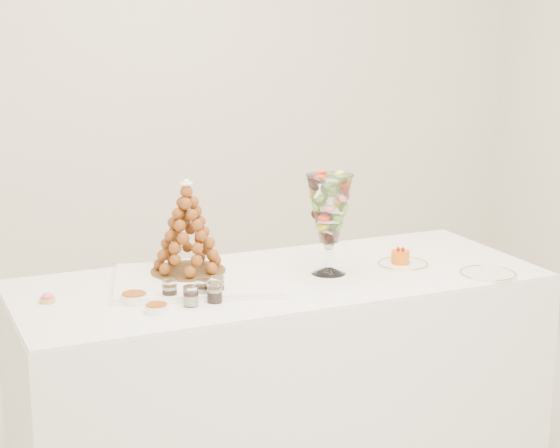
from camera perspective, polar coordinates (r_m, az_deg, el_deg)
name	(u,v)px	position (r m, az deg, el deg)	size (l,w,h in m)	color
room_walls	(301,8)	(3.30, 1.26, 13.04)	(4.54, 4.04, 2.82)	silver
buffet_table	(280,371)	(3.73, 0.00, -8.98)	(2.05, 0.87, 0.77)	white
lace_tray	(198,280)	(3.54, -5.05, -3.42)	(0.62, 0.46, 0.02)	white
macaron_vase	(329,210)	(3.59, 3.02, 0.87)	(0.18, 0.18, 0.39)	white
cake_plate	(403,265)	(3.79, 7.50, -2.47)	(0.21, 0.21, 0.01)	white
spare_plate	(488,274)	(3.71, 12.55, -3.00)	(0.22, 0.22, 0.01)	white
pink_tart	(47,298)	(3.40, -14.00, -4.42)	(0.06, 0.06, 0.04)	tan
verrine_a	(170,290)	(3.35, -6.74, -4.01)	(0.05, 0.05, 0.07)	white
verrine_b	(203,289)	(3.36, -4.70, -3.95)	(0.05, 0.05, 0.07)	white
verrine_c	(217,286)	(3.38, -3.85, -3.78)	(0.05, 0.05, 0.07)	white
verrine_d	(191,296)	(3.27, -5.46, -4.39)	(0.05, 0.05, 0.07)	white
verrine_e	(215,292)	(3.31, -4.01, -4.18)	(0.05, 0.05, 0.07)	white
ramekin_back	(134,298)	(3.34, -8.89, -4.49)	(0.10, 0.10, 0.03)	white
ramekin_front	(157,309)	(3.23, -7.53, -5.14)	(0.08, 0.08, 0.03)	white
croquembouche	(187,227)	(3.58, -5.68, -0.19)	(0.29, 0.29, 0.36)	brown
mousse_cake	(400,257)	(3.78, 7.35, -1.99)	(0.07, 0.07, 0.07)	orange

